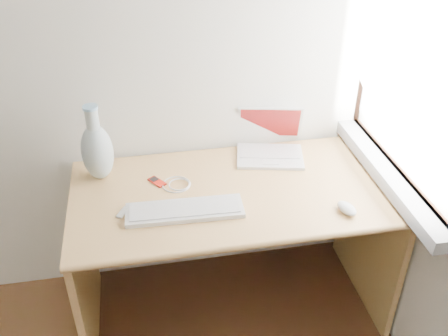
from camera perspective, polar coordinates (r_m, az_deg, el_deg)
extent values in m
cube|color=silver|center=(2.07, 22.02, 11.76)|extent=(0.01, 0.90, 1.00)
cube|color=gray|center=(2.28, 18.07, -0.66)|extent=(0.10, 0.96, 0.06)
cube|color=white|center=(2.03, 20.32, 12.55)|extent=(0.02, 0.84, 0.92)
cube|color=#DAB66A|center=(2.17, 1.12, -2.73)|extent=(1.40, 0.70, 0.03)
cube|color=#DAB66A|center=(2.40, -15.57, -11.57)|extent=(0.03, 0.66, 0.71)
cube|color=#DAB66A|center=(2.60, 16.15, -7.61)|extent=(0.03, 0.66, 0.71)
cube|color=#DAB66A|center=(2.58, -0.41, -2.92)|extent=(1.34, 0.03, 0.47)
cube|color=white|center=(2.38, 5.27, 1.33)|extent=(0.35, 0.28, 0.01)
cube|color=white|center=(2.37, 5.28, 1.52)|extent=(0.30, 0.18, 0.00)
cube|color=white|center=(2.41, 4.73, 4.77)|extent=(0.32, 0.14, 0.20)
cube|color=maroon|center=(2.41, 4.73, 4.77)|extent=(0.29, 0.12, 0.17)
cube|color=white|center=(2.03, -4.51, -4.87)|extent=(0.48, 0.16, 0.02)
cube|color=white|center=(2.02, -4.52, -4.60)|extent=(0.45, 0.13, 0.00)
ellipsoid|color=white|center=(2.08, 13.86, -4.50)|extent=(0.08, 0.11, 0.03)
cube|color=#B5190C|center=(2.22, -7.67, -1.57)|extent=(0.08, 0.09, 0.01)
cube|color=black|center=(2.21, -7.68, -1.47)|extent=(0.04, 0.04, 0.00)
torus|color=white|center=(2.19, -5.45, -1.88)|extent=(0.15, 0.15, 0.01)
cube|color=white|center=(2.07, -11.48, -4.98)|extent=(0.06, 0.08, 0.01)
ellipsoid|color=silver|center=(2.23, -14.27, 1.75)|extent=(0.14, 0.14, 0.26)
cylinder|color=silver|center=(2.15, -14.86, 5.45)|extent=(0.06, 0.06, 0.11)
cylinder|color=#8EC1E3|center=(2.13, -15.06, 6.70)|extent=(0.06, 0.06, 0.01)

